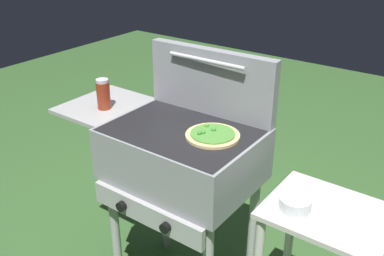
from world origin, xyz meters
TOP-DOWN VIEW (x-y plane):
  - grill at (-0.01, -0.00)m, footprint 0.96×0.53m
  - grill_lid_open at (0.00, 0.21)m, footprint 0.63×0.09m
  - pizza_veggie at (0.14, 0.02)m, footprint 0.23×0.23m
  - sauce_jar at (-0.43, -0.04)m, footprint 0.06×0.06m
  - topping_bowl_near at (0.55, -0.06)m, footprint 0.11×0.11m

SIDE VIEW (x-z plane):
  - grill at x=-0.01m, z-range 0.31..1.21m
  - topping_bowl_near at x=0.55m, z-range 0.76..0.81m
  - pizza_veggie at x=0.14m, z-range 0.89..0.93m
  - sauce_jar at x=-0.43m, z-range 0.90..1.04m
  - grill_lid_open at x=0.00m, z-range 0.90..1.20m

